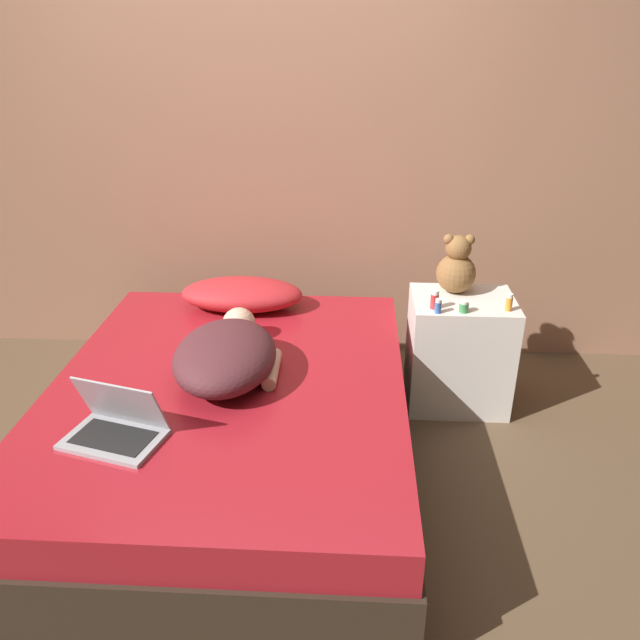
% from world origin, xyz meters
% --- Properties ---
extents(ground_plane, '(12.00, 12.00, 0.00)m').
position_xyz_m(ground_plane, '(0.00, 0.00, 0.00)').
color(ground_plane, brown).
extents(wall_back, '(8.00, 0.06, 2.60)m').
position_xyz_m(wall_back, '(0.00, 1.22, 1.30)').
color(wall_back, '#996B51').
rests_on(wall_back, ground_plane).
extents(bed, '(1.50, 1.87, 0.46)m').
position_xyz_m(bed, '(0.00, 0.00, 0.23)').
color(bed, '#2D2319').
rests_on(bed, ground_plane).
extents(nightstand, '(0.50, 0.41, 0.58)m').
position_xyz_m(nightstand, '(1.06, 0.63, 0.29)').
color(nightstand, silver).
rests_on(nightstand, ground_plane).
extents(pillow, '(0.63, 0.33, 0.16)m').
position_xyz_m(pillow, '(-0.06, 0.73, 0.54)').
color(pillow, red).
rests_on(pillow, bed).
extents(person_lying, '(0.44, 0.74, 0.21)m').
position_xyz_m(person_lying, '(-0.01, 0.05, 0.56)').
color(person_lying, '#4C2328').
rests_on(person_lying, bed).
extents(laptop, '(0.39, 0.30, 0.22)m').
position_xyz_m(laptop, '(-0.32, -0.41, 0.51)').
color(laptop, '#9E9EA3').
rests_on(laptop, bed).
extents(teddy_bear, '(0.20, 0.20, 0.30)m').
position_xyz_m(teddy_bear, '(1.02, 0.72, 0.71)').
color(teddy_bear, brown).
rests_on(teddy_bear, nightstand).
extents(bottle_red, '(0.04, 0.04, 0.09)m').
position_xyz_m(bottle_red, '(0.90, 0.51, 0.63)').
color(bottle_red, '#B72D2D').
rests_on(bottle_red, nightstand).
extents(bottle_orange, '(0.03, 0.03, 0.09)m').
position_xyz_m(bottle_orange, '(1.25, 0.50, 0.63)').
color(bottle_orange, orange).
rests_on(bottle_orange, nightstand).
extents(bottle_green, '(0.04, 0.04, 0.06)m').
position_xyz_m(bottle_green, '(1.03, 0.47, 0.61)').
color(bottle_green, '#3D8E4C').
rests_on(bottle_green, nightstand).
extents(bottle_blue, '(0.03, 0.03, 0.07)m').
position_xyz_m(bottle_blue, '(0.91, 0.46, 0.62)').
color(bottle_blue, '#3866B2').
rests_on(bottle_blue, nightstand).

